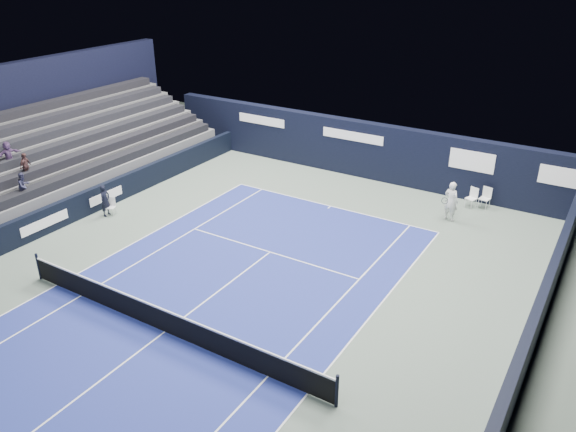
% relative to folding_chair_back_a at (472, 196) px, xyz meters
% --- Properties ---
extents(ground, '(48.00, 48.00, 0.00)m').
position_rel_folding_chair_back_a_xyz_m(ground, '(-5.94, -13.45, -0.58)').
color(ground, '#58695D').
rests_on(ground, ground).
extents(court_surface, '(10.97, 23.77, 0.01)m').
position_rel_folding_chair_back_a_xyz_m(court_surface, '(-5.94, -15.45, -0.57)').
color(court_surface, navy).
rests_on(court_surface, ground).
extents(enclosure_wall_right, '(0.30, 22.00, 1.80)m').
position_rel_folding_chair_back_a_xyz_m(enclosure_wall_right, '(4.56, -9.45, 0.32)').
color(enclosure_wall_right, black).
rests_on(enclosure_wall_right, ground).
extents(folding_chair_back_a, '(0.57, 0.56, 1.01)m').
position_rel_folding_chair_back_a_xyz_m(folding_chair_back_a, '(0.00, 0.00, 0.00)').
color(folding_chair_back_a, white).
rests_on(folding_chair_back_a, ground).
extents(folding_chair_back_b, '(0.54, 0.53, 1.05)m').
position_rel_folding_chair_back_a_xyz_m(folding_chair_back_b, '(0.57, 0.29, 0.02)').
color(folding_chair_back_b, silver).
rests_on(folding_chair_back_b, ground).
extents(line_judge_chair, '(0.50, 0.49, 0.87)m').
position_rel_folding_chair_back_a_xyz_m(line_judge_chair, '(-14.45, -9.90, -0.08)').
color(line_judge_chair, white).
rests_on(line_judge_chair, ground).
extents(line_judge, '(0.44, 0.61, 1.54)m').
position_rel_folding_chair_back_a_xyz_m(line_judge, '(-14.58, -10.09, 0.19)').
color(line_judge, black).
rests_on(line_judge, ground).
extents(court_markings, '(11.03, 23.83, 0.00)m').
position_rel_folding_chair_back_a_xyz_m(court_markings, '(-5.94, -15.45, -0.57)').
color(court_markings, white).
rests_on(court_markings, court_surface).
extents(tennis_net, '(12.90, 0.10, 1.10)m').
position_rel_folding_chair_back_a_xyz_m(tennis_net, '(-5.94, -15.45, -0.07)').
color(tennis_net, black).
rests_on(tennis_net, ground).
extents(back_sponsor_wall, '(26.00, 0.63, 3.10)m').
position_rel_folding_chair_back_a_xyz_m(back_sponsor_wall, '(-5.93, 1.05, 0.97)').
color(back_sponsor_wall, black).
rests_on(back_sponsor_wall, ground).
extents(side_barrier_left, '(0.33, 22.00, 1.20)m').
position_rel_folding_chair_back_a_xyz_m(side_barrier_left, '(-15.44, -9.47, 0.02)').
color(side_barrier_left, black).
rests_on(side_barrier_left, ground).
extents(spectator_stand, '(6.00, 18.00, 6.40)m').
position_rel_folding_chair_back_a_xyz_m(spectator_stand, '(-19.22, -8.46, 1.38)').
color(spectator_stand, '#535355').
rests_on(spectator_stand, ground).
extents(tennis_player, '(0.79, 0.92, 1.92)m').
position_rel_folding_chair_back_a_xyz_m(tennis_player, '(-0.50, -2.02, 0.38)').
color(tennis_player, white).
rests_on(tennis_player, ground).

